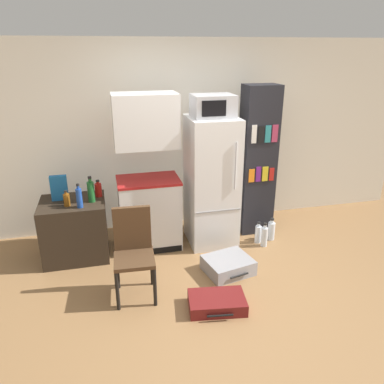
% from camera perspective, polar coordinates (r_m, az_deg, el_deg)
% --- Properties ---
extents(ground_plane, '(24.00, 24.00, 0.00)m').
position_cam_1_polar(ground_plane, '(4.01, 5.21, -16.07)').
color(ground_plane, olive).
extents(wall_back, '(6.40, 0.10, 2.54)m').
position_cam_1_polar(wall_back, '(5.29, 0.82, 8.67)').
color(wall_back, silver).
rests_on(wall_back, ground_plane).
extents(side_table, '(0.75, 0.64, 0.72)m').
position_cam_1_polar(side_table, '(4.77, -17.39, -5.40)').
color(side_table, '#2D2319').
rests_on(side_table, ground_plane).
extents(kitchen_hutch, '(0.76, 0.53, 1.94)m').
position_cam_1_polar(kitchen_hutch, '(4.63, -6.71, 1.71)').
color(kitchen_hutch, white).
rests_on(kitchen_hutch, ground_plane).
extents(refrigerator, '(0.60, 0.66, 1.64)m').
position_cam_1_polar(refrigerator, '(4.75, 2.97, 1.52)').
color(refrigerator, white).
rests_on(refrigerator, ground_plane).
extents(microwave, '(0.49, 0.39, 0.26)m').
position_cam_1_polar(microwave, '(4.52, 3.21, 12.97)').
color(microwave, '#B7B7BC').
rests_on(microwave, refrigerator).
extents(bookshelf, '(0.44, 0.33, 1.99)m').
position_cam_1_polar(bookshelf, '(5.06, 9.93, 4.57)').
color(bookshelf, black).
rests_on(bookshelf, ground_plane).
extents(bottle_amber_beer, '(0.07, 0.07, 0.19)m').
position_cam_1_polar(bottle_amber_beer, '(4.49, -18.56, -1.09)').
color(bottle_amber_beer, brown).
rests_on(bottle_amber_beer, side_table).
extents(bottle_ketchup_red, '(0.08, 0.08, 0.21)m').
position_cam_1_polar(bottle_ketchup_red, '(4.67, -14.08, 0.37)').
color(bottle_ketchup_red, '#AD1914').
rests_on(bottle_ketchup_red, side_table).
extents(bottle_green_tall, '(0.08, 0.08, 0.31)m').
position_cam_1_polar(bottle_green_tall, '(4.51, -15.14, 0.12)').
color(bottle_green_tall, '#1E6028').
rests_on(bottle_green_tall, side_table).
extents(bottle_blue_soda, '(0.07, 0.07, 0.28)m').
position_cam_1_polar(bottle_blue_soda, '(4.39, -16.82, -0.82)').
color(bottle_blue_soda, '#1E47A3').
rests_on(bottle_blue_soda, side_table).
extents(cereal_box, '(0.19, 0.07, 0.30)m').
position_cam_1_polar(cereal_box, '(4.68, -19.60, 0.60)').
color(cereal_box, '#1E66A8').
rests_on(cereal_box, side_table).
extents(chair, '(0.42, 0.43, 0.93)m').
position_cam_1_polar(chair, '(3.87, -8.93, -8.08)').
color(chair, black).
rests_on(chair, ground_plane).
extents(suitcase_large_flat, '(0.59, 0.53, 0.17)m').
position_cam_1_polar(suitcase_large_flat, '(4.39, 5.51, -11.04)').
color(suitcase_large_flat, '#99999E').
rests_on(suitcase_large_flat, ground_plane).
extents(suitcase_small_flat, '(0.60, 0.43, 0.13)m').
position_cam_1_polar(suitcase_small_flat, '(3.86, 3.81, -16.46)').
color(suitcase_small_flat, maroon).
rests_on(suitcase_small_flat, ground_plane).
extents(water_bottle_front, '(0.10, 0.10, 0.31)m').
position_cam_1_polar(water_bottle_front, '(5.14, 11.98, -5.74)').
color(water_bottle_front, silver).
rests_on(water_bottle_front, ground_plane).
extents(water_bottle_middle, '(0.08, 0.08, 0.30)m').
position_cam_1_polar(water_bottle_middle, '(5.03, 10.04, -6.28)').
color(water_bottle_middle, silver).
rests_on(water_bottle_middle, ground_plane).
extents(water_bottle_back, '(0.08, 0.08, 0.33)m').
position_cam_1_polar(water_bottle_back, '(4.96, 10.97, -6.63)').
color(water_bottle_back, silver).
rests_on(water_bottle_back, ground_plane).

